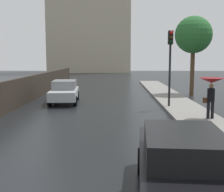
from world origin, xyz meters
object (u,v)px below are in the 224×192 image
at_px(car_black_near_kerb, 182,167).
at_px(pedestrian_with_umbrella_near, 211,86).
at_px(street_tree_mid, 193,35).
at_px(traffic_light, 170,54).
at_px(car_silver_mid_road, 64,91).

bearing_deg(car_black_near_kerb, pedestrian_with_umbrella_near, 73.50).
height_order(pedestrian_with_umbrella_near, street_tree_mid, street_tree_mid).
bearing_deg(car_black_near_kerb, street_tree_mid, 79.76).
distance_m(pedestrian_with_umbrella_near, traffic_light, 3.97).
bearing_deg(traffic_light, car_black_near_kerb, -98.53).
relative_size(car_silver_mid_road, pedestrian_with_umbrella_near, 2.29).
xyz_separation_m(pedestrian_with_umbrella_near, traffic_light, (-1.24, 3.49, 1.43)).
relative_size(traffic_light, street_tree_mid, 0.71).
distance_m(car_black_near_kerb, pedestrian_with_umbrella_near, 8.33).
xyz_separation_m(pedestrian_with_umbrella_near, street_tree_mid, (1.52, 9.55, 2.88)).
height_order(pedestrian_with_umbrella_near, traffic_light, traffic_light).
relative_size(car_black_near_kerb, car_silver_mid_road, 1.11).
bearing_deg(traffic_light, car_silver_mid_road, 161.99).
bearing_deg(car_silver_mid_road, pedestrian_with_umbrella_near, 139.10).
bearing_deg(traffic_light, street_tree_mid, 65.56).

